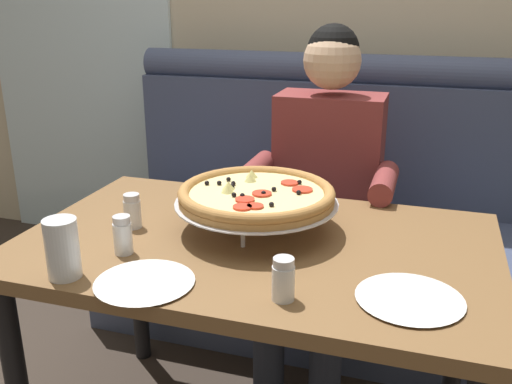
{
  "coord_description": "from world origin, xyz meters",
  "views": [
    {
      "loc": [
        0.43,
        -1.36,
        1.37
      ],
      "look_at": [
        -0.02,
        0.06,
        0.84
      ],
      "focal_mm": 39.64,
      "sensor_mm": 36.0,
      "label": 1
    }
  ],
  "objects_px": {
    "shaker_parmesan": "(283,282)",
    "patio_chair": "(115,122)",
    "booth_bench": "(316,230)",
    "pizza": "(256,195)",
    "diner_main": "(323,182)",
    "drinking_glass": "(63,252)",
    "plate_near_right": "(144,280)",
    "plate_near_left": "(410,296)",
    "shaker_pepper_flakes": "(123,238)",
    "shaker_oregano": "(133,213)",
    "dining_table": "(256,269)"
  },
  "relations": [
    {
      "from": "diner_main",
      "to": "shaker_parmesan",
      "type": "relative_size",
      "value": 12.71
    },
    {
      "from": "dining_table",
      "to": "pizza",
      "type": "height_order",
      "value": "pizza"
    },
    {
      "from": "pizza",
      "to": "plate_near_left",
      "type": "distance_m",
      "value": 0.53
    },
    {
      "from": "shaker_pepper_flakes",
      "to": "shaker_oregano",
      "type": "xyz_separation_m",
      "value": [
        -0.06,
        0.16,
        -0.0
      ]
    },
    {
      "from": "shaker_parmesan",
      "to": "plate_near_right",
      "type": "height_order",
      "value": "shaker_parmesan"
    },
    {
      "from": "booth_bench",
      "to": "pizza",
      "type": "distance_m",
      "value": 0.92
    },
    {
      "from": "diner_main",
      "to": "drinking_glass",
      "type": "distance_m",
      "value": 1.05
    },
    {
      "from": "diner_main",
      "to": "plate_near_right",
      "type": "height_order",
      "value": "diner_main"
    },
    {
      "from": "plate_near_left",
      "to": "shaker_pepper_flakes",
      "type": "bearing_deg",
      "value": 177.97
    },
    {
      "from": "booth_bench",
      "to": "shaker_oregano",
      "type": "distance_m",
      "value": 1.04
    },
    {
      "from": "shaker_pepper_flakes",
      "to": "dining_table",
      "type": "bearing_deg",
      "value": 31.1
    },
    {
      "from": "plate_near_right",
      "to": "shaker_oregano",
      "type": "bearing_deg",
      "value": 123.21
    },
    {
      "from": "shaker_oregano",
      "to": "dining_table",
      "type": "bearing_deg",
      "value": 3.24
    },
    {
      "from": "booth_bench",
      "to": "shaker_parmesan",
      "type": "height_order",
      "value": "booth_bench"
    },
    {
      "from": "pizza",
      "to": "patio_chair",
      "type": "distance_m",
      "value": 2.63
    },
    {
      "from": "plate_near_left",
      "to": "patio_chair",
      "type": "height_order",
      "value": "patio_chair"
    },
    {
      "from": "shaker_parmesan",
      "to": "drinking_glass",
      "type": "relative_size",
      "value": 0.68
    },
    {
      "from": "pizza",
      "to": "patio_chair",
      "type": "xyz_separation_m",
      "value": [
        -1.68,
        2.0,
        -0.31
      ]
    },
    {
      "from": "diner_main",
      "to": "dining_table",
      "type": "bearing_deg",
      "value": -96.43
    },
    {
      "from": "shaker_parmesan",
      "to": "patio_chair",
      "type": "bearing_deg",
      "value": 128.14
    },
    {
      "from": "shaker_parmesan",
      "to": "booth_bench",
      "type": "bearing_deg",
      "value": 97.53
    },
    {
      "from": "dining_table",
      "to": "patio_chair",
      "type": "bearing_deg",
      "value": 129.37
    },
    {
      "from": "shaker_pepper_flakes",
      "to": "plate_near_left",
      "type": "xyz_separation_m",
      "value": [
        0.73,
        -0.03,
        -0.03
      ]
    },
    {
      "from": "booth_bench",
      "to": "pizza",
      "type": "xyz_separation_m",
      "value": [
        -0.02,
        -0.81,
        0.43
      ]
    },
    {
      "from": "booth_bench",
      "to": "shaker_parmesan",
      "type": "relative_size",
      "value": 17.85
    },
    {
      "from": "pizza",
      "to": "shaker_oregano",
      "type": "xyz_separation_m",
      "value": [
        -0.35,
        -0.09,
        -0.06
      ]
    },
    {
      "from": "drinking_glass",
      "to": "shaker_parmesan",
      "type": "bearing_deg",
      "value": 5.81
    },
    {
      "from": "plate_near_left",
      "to": "drinking_glass",
      "type": "xyz_separation_m",
      "value": [
        -0.8,
        -0.13,
        0.06
      ]
    },
    {
      "from": "shaker_oregano",
      "to": "shaker_parmesan",
      "type": "bearing_deg",
      "value": -27.19
    },
    {
      "from": "shaker_pepper_flakes",
      "to": "pizza",
      "type": "bearing_deg",
      "value": 41.57
    },
    {
      "from": "booth_bench",
      "to": "shaker_pepper_flakes",
      "type": "xyz_separation_m",
      "value": [
        -0.31,
        -1.06,
        0.37
      ]
    },
    {
      "from": "dining_table",
      "to": "patio_chair",
      "type": "distance_m",
      "value": 2.68
    },
    {
      "from": "shaker_parmesan",
      "to": "plate_near_left",
      "type": "relative_size",
      "value": 0.42
    },
    {
      "from": "diner_main",
      "to": "pizza",
      "type": "relative_size",
      "value": 2.74
    },
    {
      "from": "plate_near_right",
      "to": "patio_chair",
      "type": "bearing_deg",
      "value": 122.55
    },
    {
      "from": "drinking_glass",
      "to": "booth_bench",
      "type": "bearing_deg",
      "value": 73.0
    },
    {
      "from": "pizza",
      "to": "drinking_glass",
      "type": "distance_m",
      "value": 0.54
    },
    {
      "from": "shaker_parmesan",
      "to": "patio_chair",
      "type": "xyz_separation_m",
      "value": [
        -1.85,
        2.36,
        -0.25
      ]
    },
    {
      "from": "shaker_oregano",
      "to": "plate_near_left",
      "type": "xyz_separation_m",
      "value": [
        0.79,
        -0.19,
        -0.03
      ]
    },
    {
      "from": "patio_chair",
      "to": "shaker_pepper_flakes",
      "type": "bearing_deg",
      "value": -58.29
    },
    {
      "from": "patio_chair",
      "to": "drinking_glass",
      "type": "bearing_deg",
      "value": -61.22
    },
    {
      "from": "plate_near_left",
      "to": "pizza",
      "type": "bearing_deg",
      "value": 147.91
    },
    {
      "from": "pizza",
      "to": "plate_near_right",
      "type": "relative_size",
      "value": 1.96
    },
    {
      "from": "booth_bench",
      "to": "drinking_glass",
      "type": "height_order",
      "value": "booth_bench"
    },
    {
      "from": "drinking_glass",
      "to": "plate_near_right",
      "type": "bearing_deg",
      "value": 7.05
    },
    {
      "from": "diner_main",
      "to": "drinking_glass",
      "type": "height_order",
      "value": "diner_main"
    },
    {
      "from": "shaker_pepper_flakes",
      "to": "patio_chair",
      "type": "height_order",
      "value": "patio_chair"
    },
    {
      "from": "pizza",
      "to": "patio_chair",
      "type": "bearing_deg",
      "value": 129.97
    },
    {
      "from": "shaker_pepper_flakes",
      "to": "shaker_parmesan",
      "type": "relative_size",
      "value": 1.04
    },
    {
      "from": "plate_near_right",
      "to": "drinking_glass",
      "type": "bearing_deg",
      "value": -172.95
    }
  ]
}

